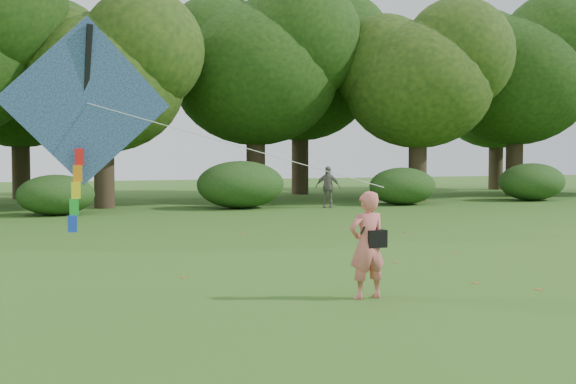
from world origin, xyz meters
name	(u,v)px	position (x,y,z in m)	size (l,w,h in m)	color
ground	(405,298)	(0.00, 0.00, 0.00)	(100.00, 100.00, 0.00)	#265114
man_kite_flyer	(367,245)	(-0.56, 0.17, 0.80)	(0.58, 0.38, 1.59)	#E36D6A
bystander_right	(328,187)	(6.34, 16.97, 0.83)	(0.97, 0.40, 1.66)	slate
crossbody_bag	(375,238)	(-0.44, 0.14, 0.90)	(0.43, 0.20, 0.67)	black
flying_kite	(86,105)	(-4.34, 2.30, 2.89)	(5.36, 2.56, 3.30)	#2748A9
tree_line	(179,77)	(1.67, 22.88, 5.60)	(54.70, 15.30, 9.48)	#3A2D1E
shrub_band	(147,189)	(-0.72, 17.60, 0.86)	(39.15, 3.22, 1.88)	#264919
fallen_leaves	(395,252)	(2.37, 4.51, 0.01)	(7.94, 11.17, 0.01)	#905D27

